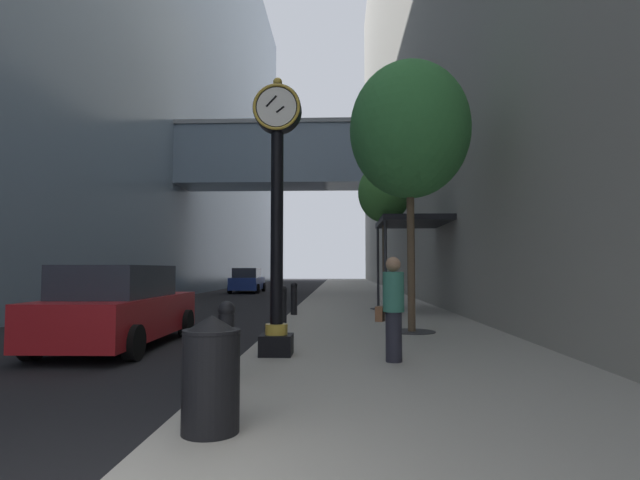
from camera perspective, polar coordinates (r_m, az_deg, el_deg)
The scene contains 15 objects.
ground_plane at distance 29.80m, azimuth -1.03°, elevation -6.47°, with size 110.00×110.00×0.00m, color black.
sidewalk_right at distance 32.77m, azimuth 4.13°, elevation -6.06°, with size 5.53×80.00×0.14m, color #9E998E.
building_block_left at distance 38.88m, azimuth -20.23°, elevation 20.94°, with size 22.56×80.00×35.11m.
building_block_right at distance 38.02m, azimuth 16.08°, elevation 24.12°, with size 9.00×80.00×38.17m.
street_clock at distance 8.70m, azimuth -4.96°, elevation 4.57°, with size 0.84×0.55×4.85m.
bollard_nearest at distance 6.66m, azimuth -10.73°, elevation -11.21°, with size 0.22×0.22×1.06m.
bollard_third at distance 13.01m, azimuth -4.31°, elevation -7.41°, with size 0.22×0.22×1.06m.
bollard_fourth at distance 16.22m, azimuth -3.01°, elevation -6.61°, with size 0.22×0.22×1.06m.
street_tree_near at distance 12.39m, azimuth 10.24°, elevation 12.26°, with size 2.87×2.87×6.46m.
street_tree_mid_near at distance 18.87m, azimuth 7.38°, elevation 5.28°, with size 1.96×1.96×5.47m.
trash_bin at distance 4.75m, azimuth -12.40°, elevation -14.57°, with size 0.53×0.53×1.05m.
pedestrian_walking at distance 8.09m, azimuth 8.37°, elevation -7.53°, with size 0.51×0.43×1.67m.
storefront_awning at distance 18.40m, azimuth 10.38°, elevation 1.90°, with size 2.40×3.60×3.30m.
car_blue_near at distance 34.91m, azimuth -8.34°, elevation -4.64°, with size 2.14×4.53×1.69m.
car_red_mid at distance 11.16m, azimuth -21.99°, elevation -7.19°, with size 2.10×4.71×1.69m.
Camera 1 is at (1.67, -2.71, 1.61)m, focal length 27.89 mm.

